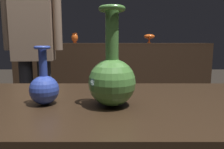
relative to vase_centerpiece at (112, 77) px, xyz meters
The scene contains 8 objects.
back_display_shelf 2.29m from the vase_centerpiece, 89.96° to the left, with size 2.60×0.40×0.99m.
vase_centerpiece is the anchor object (origin of this frame).
vase_tall_behind 0.23m from the vase_centerpiece, behind, with size 0.10×0.10×0.20m.
shelf_vase_right 2.39m from the vase_centerpiece, 77.36° to the left, with size 0.15×0.15×0.12m.
shelf_vase_center 2.21m from the vase_centerpiece, 89.96° to the left, with size 0.08×0.08×0.17m.
shelf_vase_left 2.38m from the vase_centerpiece, 102.59° to the left, with size 0.09×0.09×0.14m.
shelf_vase_far_left 2.48m from the vase_centerpiece, 114.78° to the left, with size 0.08×0.08×0.17m.
visitor_near_left 1.27m from the vase_centerpiece, 120.76° to the left, with size 0.47×0.21×1.73m.
Camera 1 is at (0.00, -0.74, 1.01)m, focal length 34.16 mm.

